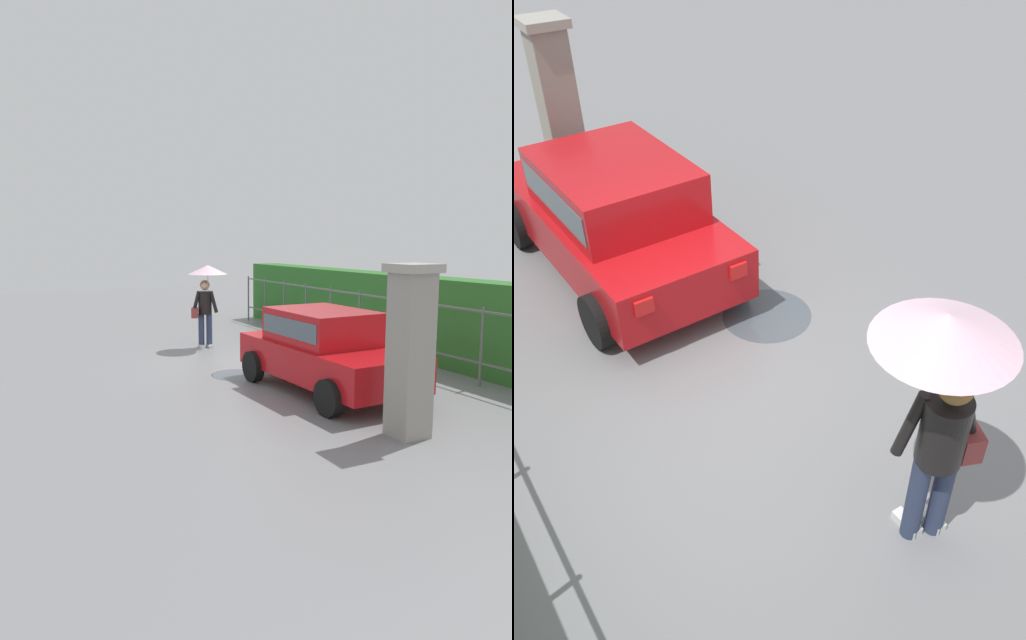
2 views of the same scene
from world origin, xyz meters
The scene contains 7 objects.
ground_plane centered at (0.00, 0.00, 0.00)m, with size 40.00×40.00×0.00m, color slate.
car centered at (2.49, 0.01, 0.80)m, with size 3.78×1.96×1.48m.
pedestrian centered at (-2.29, -0.39, 1.57)m, with size 0.98×0.98×2.11m.
gate_pillar centered at (5.05, -0.29, 1.24)m, with size 0.60×0.60×2.42m.
fence_section centered at (-0.78, 2.77, 0.83)m, with size 11.25×0.05×1.50m.
hedge_row centered at (-0.78, 3.65, 0.95)m, with size 12.20×0.90×1.90m, color #2D6B28.
puddle_near centered at (0.69, -0.95, 0.00)m, with size 1.02×1.02×0.00m, color #4C545B.
Camera 1 is at (10.91, -5.61, 2.75)m, focal length 31.64 mm.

